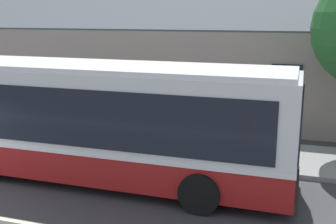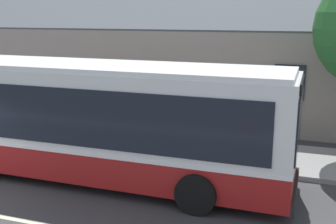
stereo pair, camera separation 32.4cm
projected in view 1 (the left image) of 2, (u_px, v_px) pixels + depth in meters
name	position (u px, v px, depth m)	size (l,w,h in m)	color
sidewalk_far	(58.00, 137.00, 15.94)	(60.00, 3.00, 0.15)	gray
community_building	(106.00, 61.00, 23.07)	(28.35, 10.16, 7.05)	gray
transit_bus	(90.00, 118.00, 11.78)	(11.37, 2.83, 3.30)	maroon
bench_down_street	(30.00, 125.00, 15.73)	(1.78, 0.51, 0.94)	brown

